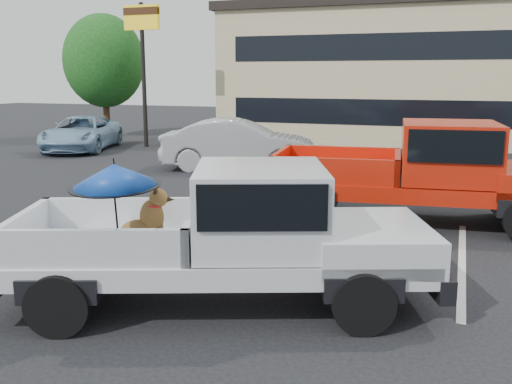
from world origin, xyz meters
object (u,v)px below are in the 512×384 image
(motel_sign, at_px, (142,36))
(red_pickup, at_px, (438,169))
(silver_pickup, at_px, (242,229))
(blue_suv, at_px, (82,133))
(tree_left, at_px, (104,61))
(silver_sedan, at_px, (239,145))

(motel_sign, relative_size, red_pickup, 0.91)
(silver_pickup, xyz_separation_m, blue_suv, (-12.12, 12.93, -0.36))
(tree_left, height_order, blue_suv, tree_left)
(tree_left, bearing_deg, motel_sign, -36.87)
(red_pickup, bearing_deg, blue_suv, 145.93)
(silver_pickup, xyz_separation_m, silver_sedan, (-4.17, 10.49, -0.23))
(tree_left, bearing_deg, red_pickup, -37.13)
(motel_sign, height_order, red_pickup, motel_sign)
(tree_left, relative_size, silver_sedan, 1.21)
(tree_left, xyz_separation_m, red_pickup, (16.45, -12.45, -2.58))
(red_pickup, distance_m, blue_suv, 16.24)
(silver_pickup, distance_m, red_pickup, 5.81)
(red_pickup, bearing_deg, silver_sedan, 135.07)
(motel_sign, bearing_deg, red_pickup, -37.21)
(red_pickup, height_order, blue_suv, red_pickup)
(motel_sign, height_order, tree_left, tree_left)
(blue_suv, bearing_deg, motel_sign, 26.58)
(tree_left, relative_size, blue_suv, 1.21)
(tree_left, distance_m, blue_suv, 6.12)
(motel_sign, distance_m, tree_left, 5.08)
(tree_left, distance_m, silver_pickup, 22.95)
(tree_left, bearing_deg, blue_suv, -66.87)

